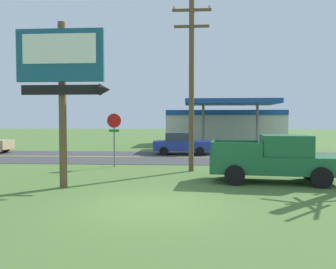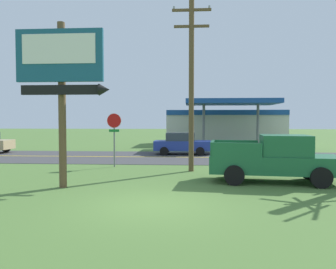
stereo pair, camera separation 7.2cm
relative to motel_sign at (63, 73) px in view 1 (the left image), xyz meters
The scene contains 9 objects.
ground_plane 6.08m from the motel_sign, 32.83° to the right, with size 180.00×180.00×0.00m, color #4C7033.
road_asphalt 12.08m from the motel_sign, 71.51° to the left, with size 140.00×8.00×0.02m, color #3D3D3F.
road_centre_line 12.07m from the motel_sign, 71.51° to the left, with size 126.00×0.20×0.01m, color gold.
motel_sign is the anchor object (origin of this frame).
stop_sign 6.25m from the motel_sign, 84.00° to the left, with size 0.80×0.08×2.95m.
utility_pole 6.62m from the motel_sign, 43.18° to the left, with size 1.94×0.26×8.53m.
gas_station 25.08m from the motel_sign, 70.41° to the left, with size 12.00×11.50×4.40m.
pickup_green_parked_on_lawn 9.13m from the motel_sign, 12.08° to the left, with size 5.38×2.66×1.96m.
car_blue_near_lane 13.80m from the motel_sign, 71.93° to the left, with size 4.20×2.00×1.64m.
Camera 1 is at (1.16, -9.88, 2.56)m, focal length 35.53 mm.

